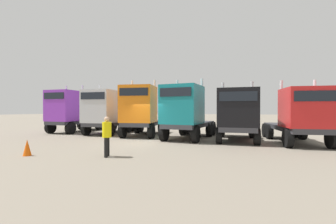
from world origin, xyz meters
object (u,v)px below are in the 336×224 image
object	(u,v)px
semi_truck_teal	(185,111)
traffic_cone_near	(27,148)
semi_truck_red	(301,116)
semi_truck_purple	(70,111)
semi_truck_black	(237,115)
visitor_in_hivis	(107,134)
semi_truck_silver	(105,112)
semi_truck_orange	(141,111)

from	to	relation	value
semi_truck_teal	traffic_cone_near	distance (m)	9.55
semi_truck_red	semi_truck_purple	bearing A→B (deg)	-103.35
semi_truck_black	semi_truck_red	xyz separation A→B (m)	(3.63, 0.12, -0.04)
semi_truck_black	visitor_in_hivis	distance (m)	8.66
semi_truck_purple	semi_truck_silver	size ratio (longest dim) A/B	1.12
semi_truck_silver	semi_truck_red	size ratio (longest dim) A/B	0.89
semi_truck_teal	visitor_in_hivis	bearing A→B (deg)	-10.43
semi_truck_silver	semi_truck_teal	distance (m)	7.39
semi_truck_red	traffic_cone_near	xyz separation A→B (m)	(-12.08, -8.39, -1.36)
semi_truck_orange	semi_truck_teal	size ratio (longest dim) A/B	1.00
semi_truck_purple	traffic_cone_near	xyz separation A→B (m)	(6.49, -8.79, -1.59)
semi_truck_purple	visitor_in_hivis	distance (m)	12.62
semi_truck_purple	semi_truck_red	world-z (taller)	semi_truck_purple
semi_truck_orange	semi_truck_black	distance (m)	7.26
traffic_cone_near	semi_truck_red	bearing A→B (deg)	34.77
semi_truck_purple	semi_truck_black	distance (m)	14.95
semi_truck_purple	visitor_in_hivis	bearing A→B (deg)	48.64
semi_truck_silver	visitor_in_hivis	world-z (taller)	semi_truck_silver
semi_truck_orange	semi_truck_teal	world-z (taller)	semi_truck_orange
semi_truck_teal	visitor_in_hivis	size ratio (longest dim) A/B	3.45
semi_truck_red	visitor_in_hivis	distance (m)	11.21
semi_truck_purple	semi_truck_orange	xyz separation A→B (m)	(7.69, -0.36, 0.07)
semi_truck_purple	semi_truck_red	xyz separation A→B (m)	(18.57, -0.41, -0.23)
semi_truck_black	traffic_cone_near	bearing A→B (deg)	-51.76
visitor_in_hivis	traffic_cone_near	bearing A→B (deg)	-3.40
semi_truck_silver	traffic_cone_near	size ratio (longest dim) A/B	7.93
semi_truck_black	semi_truck_silver	bearing A→B (deg)	-97.72
semi_truck_red	visitor_in_hivis	world-z (taller)	semi_truck_red
semi_truck_orange	semi_truck_black	size ratio (longest dim) A/B	1.01
semi_truck_red	visitor_in_hivis	xyz separation A→B (m)	(-8.56, -7.21, -0.69)
semi_truck_silver	semi_truck_black	xyz separation A→B (m)	(10.84, -0.30, -0.16)
semi_truck_purple	semi_truck_orange	bearing A→B (deg)	83.20
semi_truck_purple	visitor_in_hivis	xyz separation A→B (m)	(10.02, -7.61, -0.92)
semi_truck_black	semi_truck_orange	bearing A→B (deg)	-97.46
semi_truck_purple	semi_truck_teal	world-z (taller)	semi_truck_purple
visitor_in_hivis	traffic_cone_near	size ratio (longest dim) A/B	2.41
semi_truck_black	semi_truck_red	size ratio (longest dim) A/B	0.93
semi_truck_orange	traffic_cone_near	bearing A→B (deg)	-20.20
semi_truck_teal	semi_truck_orange	bearing A→B (deg)	-94.99
visitor_in_hivis	traffic_cone_near	distance (m)	3.77
semi_truck_red	traffic_cone_near	size ratio (longest dim) A/B	8.94
semi_truck_teal	semi_truck_black	xyz separation A→B (m)	(3.47, 0.27, -0.21)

